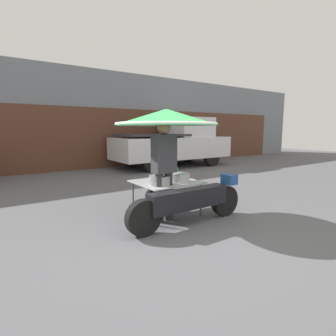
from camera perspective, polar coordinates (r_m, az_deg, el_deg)
The scene contains 5 objects.
ground_plane at distance 4.00m, azimuth 2.23°, elevation -14.36°, with size 36.00×36.00×0.00m, color #56565B.
shopfront_building at distance 11.46m, azimuth -23.49°, elevation 9.61°, with size 28.00×2.06×3.88m.
vendor_motorcycle_cart at distance 4.59m, azimuth 0.34°, elevation 7.15°, with size 2.22×1.83×1.90m.
vendor_person at distance 4.34m, azimuth -0.88°, elevation 0.54°, with size 0.38×0.23×1.69m.
pickup_truck at distance 11.07m, azimuth 1.46°, elevation 5.42°, with size 4.96×1.94×2.05m.
Camera 1 is at (-2.20, -2.96, 1.55)m, focal length 28.00 mm.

